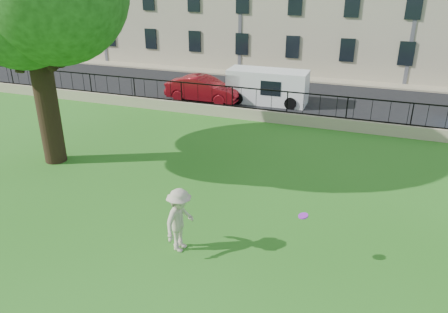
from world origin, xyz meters
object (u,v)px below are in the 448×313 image
at_px(man, 180,220).
at_px(white_van, 268,87).
at_px(frisbee, 303,216).
at_px(red_sedan, 203,89).

distance_m(man, white_van, 15.47).
bearing_deg(man, white_van, 12.18).
bearing_deg(white_van, frisbee, -72.81).
bearing_deg(man, frisbee, -73.75).
height_order(red_sedan, white_van, white_van).
distance_m(man, red_sedan, 15.31).
xyz_separation_m(frisbee, white_van, (-4.80, 14.85, -0.50)).
xyz_separation_m(red_sedan, white_van, (3.74, 1.00, 0.23)).
xyz_separation_m(man, frisbee, (3.37, 0.55, 0.52)).
height_order(frisbee, red_sedan, frisbee).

